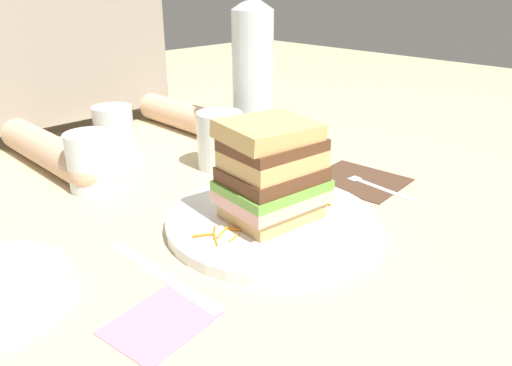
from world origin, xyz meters
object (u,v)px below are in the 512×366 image
juice_glass (220,144)px  water_bottle (253,74)px  empty_tumbler_1 (91,161)px  sandwich (272,172)px  knife (164,276)px  empty_tumbler_0 (114,132)px  napkin_pink (160,322)px  napkin_dark (359,180)px  fork (370,182)px  diner_across (70,17)px  main_plate (272,222)px

juice_glass → water_bottle: (0.11, 0.03, 0.10)m
empty_tumbler_1 → sandwich: bearing=-69.7°
knife → empty_tumbler_0: 0.43m
knife → napkin_pink: bearing=-127.5°
knife → water_bottle: (0.38, 0.24, 0.14)m
napkin_pink → napkin_dark: bearing=8.8°
empty_tumbler_0 → sandwich: bearing=-89.2°
sandwich → napkin_dark: bearing=2.0°
juice_glass → water_bottle: 0.15m
juice_glass → empty_tumbler_1: juice_glass is taller
napkin_dark → juice_glass: size_ratio=1.43×
empty_tumbler_0 → napkin_pink: 0.50m
fork → empty_tumbler_0: bearing=118.8°
diner_across → fork: bearing=-74.0°
sandwich → empty_tumbler_0: sandwich is taller
main_plate → diner_across: (0.04, 0.60, 0.23)m
water_bottle → empty_tumbler_1: size_ratio=3.46×
knife → empty_tumbler_1: 0.29m
sandwich → napkin_pink: (-0.22, -0.06, -0.08)m
main_plate → sandwich: 0.07m
napkin_pink → fork: bearing=6.0°
main_plate → knife: bearing=178.8°
empty_tumbler_1 → napkin_pink: size_ratio=0.94×
juice_glass → diner_across: 0.43m
napkin_dark → napkin_pink: (-0.44, -0.07, -0.00)m
fork → juice_glass: bearing=116.7°
juice_glass → knife: bearing=-141.8°
empty_tumbler_0 → diner_across: diner_across is taller
juice_glass → empty_tumbler_1: bearing=161.6°
sandwich → juice_glass: size_ratio=1.40×
knife → empty_tumbler_0: size_ratio=2.06×
empty_tumbler_0 → diner_across: (0.05, 0.21, 0.19)m
water_bottle → diner_across: diner_across is taller
sandwich → napkin_pink: 0.24m
main_plate → empty_tumbler_1: (-0.11, 0.29, 0.04)m
main_plate → knife: (-0.17, 0.00, -0.01)m
empty_tumbler_0 → diner_across: 0.28m
juice_glass → diner_across: size_ratio=0.19×
napkin_dark → water_bottle: 0.28m
fork → diner_across: (-0.18, 0.62, 0.23)m
napkin_dark → napkin_pink: 0.45m
napkin_dark → fork: bearing=-95.0°
main_plate → empty_tumbler_0: bearing=90.9°
fork → empty_tumbler_1: (-0.32, 0.30, 0.04)m
empty_tumbler_1 → empty_tumbler_0: bearing=46.0°
napkin_dark → empty_tumbler_0: bearing=120.4°
diner_across → water_bottle: bearing=-64.4°
empty_tumbler_1 → diner_across: bearing=65.0°
main_plate → water_bottle: water_bottle is taller
diner_across → knife: bearing=-109.6°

